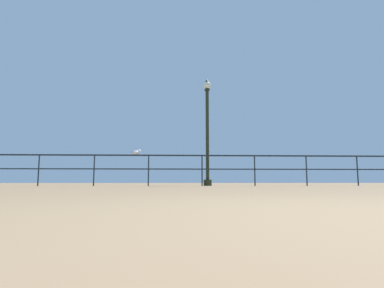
# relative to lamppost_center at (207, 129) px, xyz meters

# --- Properties ---
(pier_railing) EXTENTS (22.48, 0.05, 1.09)m
(pier_railing) POSITION_rel_lamppost_center_xyz_m (-0.23, -0.31, -1.26)
(pier_railing) COLOR #1A242B
(pier_railing) RESTS_ON ground_plane
(lamppost_center) EXTENTS (0.29, 0.29, 3.96)m
(lamppost_center) POSITION_rel_lamppost_center_xyz_m (0.00, 0.00, 0.00)
(lamppost_center) COLOR black
(lamppost_center) RESTS_ON ground_plane
(seagull_on_rail) EXTENTS (0.37, 0.27, 0.19)m
(seagull_on_rail) POSITION_rel_lamppost_center_xyz_m (-2.52, -0.29, -0.89)
(seagull_on_rail) COLOR white
(seagull_on_rail) RESTS_ON pier_railing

